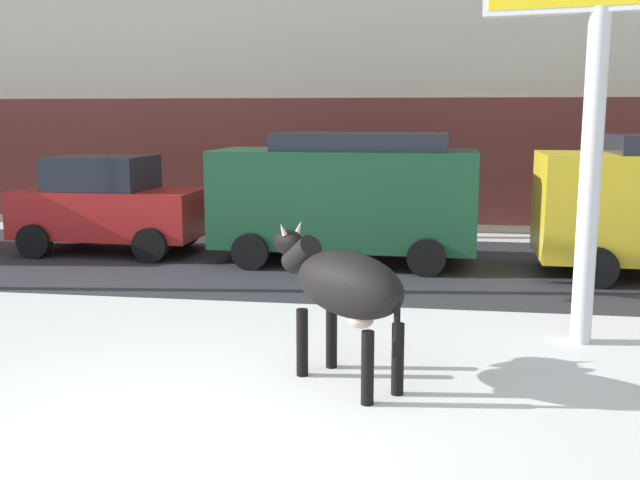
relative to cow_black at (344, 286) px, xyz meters
The scene contains 7 objects.
ground_plane 2.20m from the cow_black, 124.61° to the right, with size 120.00×120.00×0.00m, color white.
road_strip 5.96m from the cow_black, 100.96° to the left, with size 60.00×5.60×0.01m, color #333338.
cow_black is the anchor object (origin of this frame).
car_red_hatchback 8.25m from the cow_black, 129.99° to the left, with size 3.54×1.99×1.86m.
car_darkgreen_van 6.06m from the cow_black, 96.37° to the left, with size 4.64×2.21×2.32m.
pedestrian_near_billboard 11.35m from the cow_black, 128.25° to the left, with size 0.36×0.24×1.73m.
pedestrian_far_left 8.92m from the cow_black, 88.05° to the left, with size 0.36×0.24×1.73m.
Camera 1 is at (1.93, -5.33, 2.65)m, focal length 41.24 mm.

